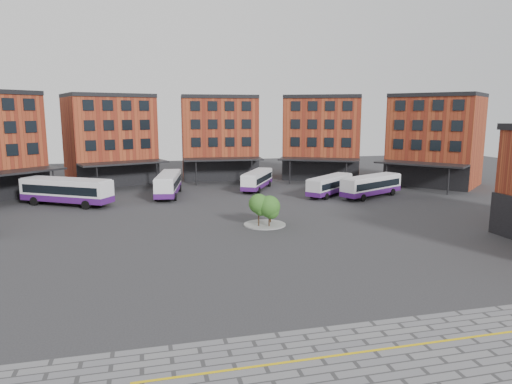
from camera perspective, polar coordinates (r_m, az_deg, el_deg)
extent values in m
plane|color=#28282B|center=(36.19, 2.97, -8.81)|extent=(160.00, 160.00, 0.00)
cube|color=gold|center=(25.13, 17.43, -17.99)|extent=(26.00, 0.15, 0.02)
cube|color=black|center=(69.23, -28.98, 0.67)|extent=(10.00, 9.07, 4.00)
cube|color=black|center=(68.43, -29.40, 6.62)|extent=(8.60, 7.77, 8.00)
cube|color=black|center=(66.90, -28.20, 2.19)|extent=(12.61, 11.97, 0.25)
cylinder|color=black|center=(67.84, -23.96, 0.90)|extent=(0.20, 0.20, 4.00)
cube|color=#973E20|center=(79.54, -17.79, 6.10)|extent=(15.55, 13.69, 14.00)
cube|color=black|center=(75.35, -16.62, 2.15)|extent=(12.45, 4.71, 4.00)
cube|color=black|center=(79.45, -18.07, 11.36)|extent=(15.65, 13.97, 0.60)
cube|color=black|center=(74.58, -16.85, 7.62)|extent=(10.87, 3.87, 8.00)
cube|color=black|center=(72.88, -16.17, 3.51)|extent=(13.72, 8.39, 0.25)
cylinder|color=black|center=(70.21, -19.21, 1.48)|extent=(0.20, 0.20, 4.00)
cylinder|color=black|center=(72.86, -12.26, 2.09)|extent=(0.20, 0.20, 4.00)
cube|color=#973E20|center=(82.88, -4.68, 6.67)|extent=(13.67, 10.88, 14.00)
cube|color=black|center=(78.51, -4.30, 2.84)|extent=(13.00, 1.41, 4.00)
cube|color=black|center=(82.80, -4.75, 11.72)|extent=(13.69, 11.18, 0.60)
cube|color=black|center=(77.76, -4.36, 8.09)|extent=(11.42, 0.95, 8.00)
cube|color=black|center=(75.97, -4.15, 4.12)|extent=(13.28, 5.30, 0.25)
cylinder|color=black|center=(74.09, -7.49, 2.36)|extent=(0.20, 0.20, 4.00)
cylinder|color=black|center=(75.02, -0.53, 2.53)|extent=(0.20, 0.20, 4.00)
cube|color=#973E20|center=(82.96, 8.38, 6.60)|extent=(16.12, 14.81, 14.00)
cube|color=black|center=(78.59, 7.99, 2.77)|extent=(11.81, 6.35, 4.00)
cube|color=black|center=(82.88, 8.51, 11.65)|extent=(16.26, 15.08, 0.60)
cube|color=black|center=(77.84, 8.11, 8.02)|extent=(10.26, 5.33, 8.00)
cube|color=black|center=(76.04, 7.87, 4.06)|extent=(13.58, 9.82, 0.25)
cylinder|color=black|center=(75.05, 4.24, 2.51)|extent=(0.20, 0.20, 4.00)
cylinder|color=black|center=(74.21, 11.20, 2.27)|extent=(0.20, 0.20, 4.00)
cube|color=#973E20|center=(79.78, 21.48, 5.90)|extent=(16.02, 16.39, 14.00)
cube|color=black|center=(75.58, 20.29, 1.98)|extent=(8.74, 10.28, 4.00)
cube|color=black|center=(79.70, 21.81, 11.14)|extent=(16.25, 16.58, 0.60)
cube|color=black|center=(74.82, 20.58, 7.43)|extent=(7.47, 8.86, 8.00)
cube|color=black|center=(73.11, 19.88, 3.33)|extent=(11.73, 12.79, 0.25)
cylinder|color=black|center=(73.04, 15.96, 1.95)|extent=(0.20, 0.20, 4.00)
cylinder|color=black|center=(70.48, 22.91, 1.28)|extent=(0.20, 0.20, 4.00)
cylinder|color=gray|center=(47.79, 1.09, -4.08)|extent=(4.40, 4.40, 0.12)
cylinder|color=#332114|center=(46.84, 0.34, -3.35)|extent=(0.14, 0.14, 1.74)
sphere|color=#2B571D|center=(46.50, 0.34, -1.47)|extent=(2.05, 2.05, 2.05)
sphere|color=#2B571D|center=(46.52, 0.62, -2.13)|extent=(1.43, 1.43, 1.43)
cylinder|color=#332114|center=(48.41, 1.83, -3.11)|extent=(0.14, 0.14, 1.42)
sphere|color=#2B571D|center=(48.14, 1.83, -1.63)|extent=(1.89, 1.89, 1.89)
sphere|color=#2B571D|center=(48.14, 2.11, -2.15)|extent=(1.32, 1.32, 1.32)
cylinder|color=#332114|center=(46.73, 1.65, -3.50)|extent=(0.14, 0.14, 1.55)
sphere|color=#2B571D|center=(46.43, 1.66, -1.83)|extent=(2.26, 2.26, 2.26)
sphere|color=#2B571D|center=(46.44, 1.94, -2.42)|extent=(1.58, 1.58, 1.58)
cube|color=white|center=(62.28, -22.61, 0.22)|extent=(11.80, 8.73, 2.71)
cube|color=black|center=(62.25, -22.63, 0.40)|extent=(11.01, 8.27, 1.05)
cube|color=silver|center=(62.08, -22.70, 1.50)|extent=(11.33, 8.38, 0.13)
cube|color=black|center=(66.25, -26.58, 0.69)|extent=(1.33, 2.06, 1.22)
cube|color=#461768|center=(62.44, -22.56, -0.65)|extent=(11.86, 8.79, 0.77)
cylinder|color=black|center=(64.09, -25.98, -1.05)|extent=(1.12, 0.86, 1.11)
cylinder|color=black|center=(66.07, -24.34, -0.62)|extent=(1.12, 0.86, 1.11)
cylinder|color=black|center=(59.03, -20.50, -1.53)|extent=(1.12, 0.86, 1.11)
cylinder|color=black|center=(61.17, -18.91, -1.05)|extent=(1.12, 0.86, 1.11)
cube|color=silver|center=(65.23, -10.90, 1.08)|extent=(4.41, 11.51, 2.50)
cube|color=black|center=(65.20, -10.90, 1.24)|extent=(4.32, 10.64, 0.97)
cube|color=silver|center=(65.04, -10.94, 2.22)|extent=(4.24, 11.05, 0.12)
cube|color=black|center=(70.62, -10.40, 1.95)|extent=(2.16, 0.48, 1.12)
cube|color=#461768|center=(65.37, -10.87, 0.31)|extent=(4.46, 11.56, 0.72)
cylinder|color=black|center=(69.11, -11.58, 0.45)|extent=(0.47, 1.06, 1.02)
cylinder|color=black|center=(68.83, -9.47, 0.48)|extent=(0.47, 1.06, 1.02)
cylinder|color=black|center=(62.09, -12.41, -0.63)|extent=(0.47, 1.06, 1.02)
cylinder|color=black|center=(61.77, -10.06, -0.61)|extent=(0.47, 1.06, 1.02)
cube|color=white|center=(69.52, 0.15, 1.63)|extent=(6.88, 9.85, 2.23)
cube|color=black|center=(69.50, 0.15, 1.76)|extent=(6.54, 9.18, 0.86)
cube|color=silver|center=(69.37, 0.15, 2.58)|extent=(6.60, 9.45, 0.11)
cube|color=black|center=(74.20, 1.15, 2.31)|extent=(1.75, 1.05, 1.00)
cube|color=#461768|center=(69.64, 0.15, 0.98)|extent=(6.93, 9.90, 0.64)
cylinder|color=black|center=(73.05, -0.05, 1.11)|extent=(0.68, 0.93, 0.91)
cylinder|color=black|center=(72.48, 1.69, 1.04)|extent=(0.68, 0.93, 0.91)
cylinder|color=black|center=(66.97, -1.50, 0.31)|extent=(0.68, 0.93, 0.91)
cylinder|color=black|center=(66.36, 0.38, 0.22)|extent=(0.68, 0.93, 0.91)
cube|color=silver|center=(65.31, 9.24, 0.95)|extent=(9.01, 8.04, 2.20)
cube|color=black|center=(65.29, 9.24, 1.08)|extent=(8.44, 7.58, 0.85)
cube|color=silver|center=(65.15, 9.26, 1.94)|extent=(8.65, 7.72, 0.11)
cube|color=black|center=(69.58, 11.06, 1.60)|extent=(1.31, 1.54, 0.99)
cube|color=#461768|center=(65.44, 9.22, 0.27)|extent=(9.07, 8.10, 0.63)
cylinder|color=black|center=(68.78, 9.58, 0.42)|extent=(0.86, 0.78, 0.90)
cylinder|color=black|center=(67.82, 11.27, 0.23)|extent=(0.86, 0.78, 0.90)
cylinder|color=black|center=(63.27, 7.00, -0.34)|extent=(0.86, 0.78, 0.90)
cylinder|color=black|center=(62.23, 8.80, -0.55)|extent=(0.86, 0.78, 0.90)
cube|color=silver|center=(65.20, 14.22, 0.87)|extent=(10.65, 6.90, 2.38)
cube|color=black|center=(65.18, 14.23, 1.02)|extent=(9.91, 6.58, 0.92)
cube|color=silver|center=(65.03, 14.27, 1.95)|extent=(10.22, 6.63, 0.12)
cube|color=black|center=(69.46, 16.76, 1.47)|extent=(1.02, 1.90, 1.07)
cube|color=#461768|center=(65.34, 14.19, 0.14)|extent=(10.70, 6.96, 0.68)
cylinder|color=black|center=(68.85, 15.02, 0.26)|extent=(1.00, 0.69, 0.97)
cylinder|color=black|center=(67.52, 16.71, -0.01)|extent=(1.00, 0.69, 0.97)
cylinder|color=black|center=(63.42, 11.48, -0.40)|extent=(1.00, 0.69, 0.97)
cylinder|color=black|center=(61.98, 13.24, -0.71)|extent=(1.00, 0.69, 0.97)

